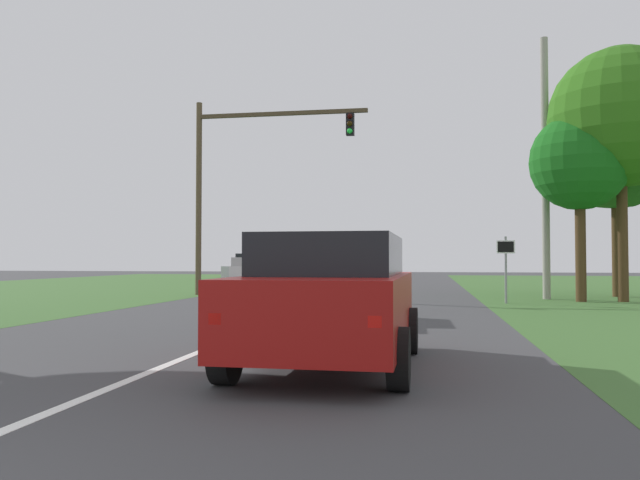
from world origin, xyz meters
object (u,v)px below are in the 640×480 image
Objects in this scene: crossing_suv_far at (271,272)px; utility_pole_right at (545,168)px; red_suv_near at (331,296)px; traffic_light at (240,168)px; keep_moving_sign at (506,260)px; oak_tree_right at (615,140)px; pickup_truck_lead at (295,277)px; extra_tree_2 at (579,162)px; extra_tree_1 at (621,118)px.

utility_pole_right reaches higher than crossing_suv_far.
traffic_light reaches higher than red_suv_near.
keep_moving_sign is at bearing -33.11° from crossing_suv_far.
keep_moving_sign is at bearing -135.70° from oak_tree_right.
keep_moving_sign reaches higher than pickup_truck_lead.
traffic_light is 0.90× the size of oak_tree_right.
utility_pole_right is (5.67, 15.90, 3.95)m from red_suv_near.
extra_tree_2 is (-2.12, -3.37, -1.36)m from oak_tree_right.
oak_tree_right reaches higher than extra_tree_2.
utility_pole_right is at bearing 154.86° from extra_tree_1.
red_suv_near is 0.85× the size of pickup_truck_lead.
oak_tree_right reaches higher than extra_tree_1.
red_suv_near is 0.52× the size of extra_tree_1.
oak_tree_right reaches higher than red_suv_near.
extra_tree_2 reaches higher than red_suv_near.
pickup_truck_lead reaches higher than crossing_suv_far.
extra_tree_1 reaches higher than traffic_light.
keep_moving_sign is 0.23× the size of utility_pole_right.
extra_tree_1 is at bearing -6.78° from traffic_light.
utility_pole_right is 3.02m from extra_tree_1.
traffic_light is 13.10m from extra_tree_2.
oak_tree_right reaches higher than crossing_suv_far.
extra_tree_2 is (2.69, 1.33, 3.45)m from keep_moving_sign.
extra_tree_1 is at bearing 35.05° from pickup_truck_lead.
utility_pole_right is (7.82, 8.24, 3.91)m from pickup_truck_lead.
crossing_suv_far is 13.97m from extra_tree_2.
pickup_truck_lead reaches higher than red_suv_near.
pickup_truck_lead is 0.82× the size of extra_tree_2.
pickup_truck_lead is 11.84m from extra_tree_2.
pickup_truck_lead is 0.68× the size of traffic_light.
utility_pole_right reaches higher than pickup_truck_lead.
extra_tree_2 is at bearing -122.19° from oak_tree_right.
utility_pole_right is (12.03, -0.60, -0.39)m from traffic_light.
traffic_light is at bearing 162.67° from keep_moving_sign.
red_suv_near is at bearing -109.63° from utility_pole_right.
traffic_light is 1.88× the size of crossing_suv_far.
traffic_light is at bearing 173.22° from extra_tree_1.
keep_moving_sign is 4.68m from utility_pole_right.
extra_tree_1 is (4.12, 1.49, 5.00)m from keep_moving_sign.
pickup_truck_lead is at bearing -136.42° from oak_tree_right.
crossing_suv_far is (-9.73, 6.34, -0.53)m from keep_moving_sign.
pickup_truck_lead is 13.57m from extra_tree_1.
extra_tree_2 reaches higher than pickup_truck_lead.
utility_pole_right is 1.57m from extra_tree_2.
extra_tree_2 is (6.60, 14.62, 3.93)m from red_suv_near.
red_suv_near is 17.33m from utility_pole_right.
extra_tree_1 reaches higher than crossing_suv_far.
oak_tree_right is 1.36× the size of extra_tree_2.
red_suv_near is 18.21m from traffic_light.
crossing_suv_far is 0.65× the size of extra_tree_2.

